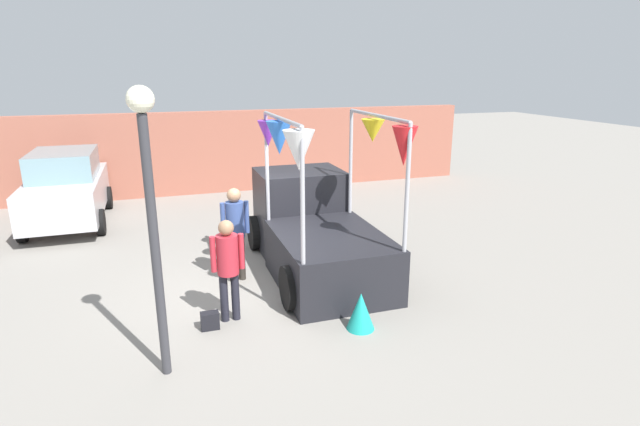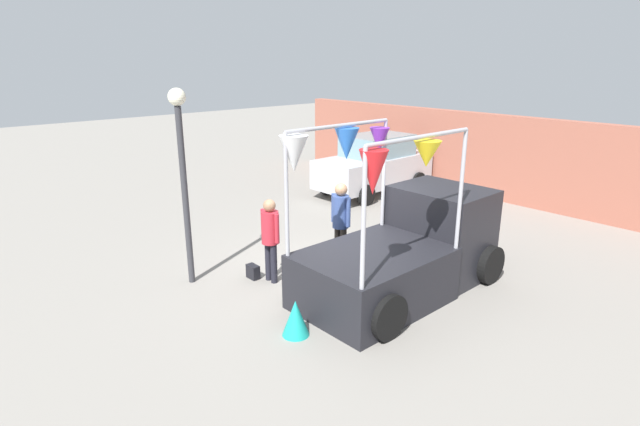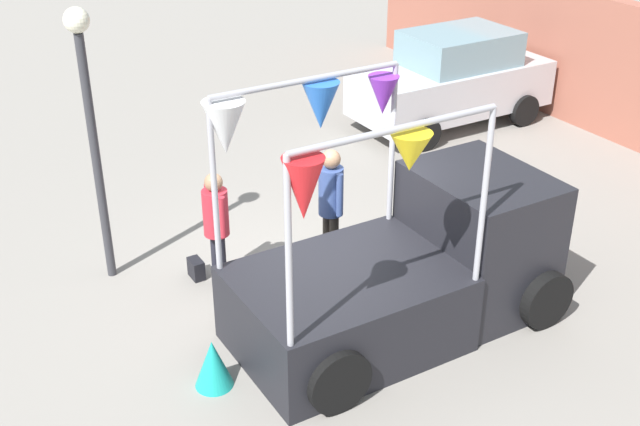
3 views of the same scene
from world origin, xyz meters
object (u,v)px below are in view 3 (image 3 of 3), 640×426
at_px(person_customer, 216,220).
at_px(handbag, 196,269).
at_px(vendor_truck, 415,261).
at_px(parked_car, 453,79).
at_px(folded_kite_bundle_teal, 213,363).
at_px(street_lamp, 89,109).
at_px(person_vendor, 331,198).

height_order(person_customer, handbag, person_customer).
relative_size(vendor_truck, person_customer, 2.42).
height_order(parked_car, folded_kite_bundle_teal, parked_car).
relative_size(parked_car, street_lamp, 1.07).
distance_m(parked_car, handbag, 7.37).
distance_m(vendor_truck, person_customer, 2.66).
distance_m(parked_car, street_lamp, 8.18).
relative_size(person_vendor, handbag, 6.45).
xyz_separation_m(street_lamp, folded_kite_bundle_teal, (2.91, 0.26, -2.16)).
bearing_deg(person_customer, handbag, -150.26).
bearing_deg(vendor_truck, parked_car, 137.28).
bearing_deg(vendor_truck, folded_kite_bundle_teal, -91.69).
bearing_deg(parked_car, person_customer, -64.00).
relative_size(handbag, folded_kite_bundle_teal, 0.47).
xyz_separation_m(vendor_truck, parked_car, (-5.15, 4.76, 0.09)).
distance_m(handbag, folded_kite_bundle_teal, 2.35).
distance_m(person_vendor, street_lamp, 3.35).
relative_size(parked_car, person_customer, 2.38).
height_order(handbag, street_lamp, street_lamp).
bearing_deg(street_lamp, vendor_truck, 44.92).
distance_m(person_vendor, folded_kite_bundle_teal, 3.00).
relative_size(vendor_truck, person_vendor, 2.26).
xyz_separation_m(handbag, street_lamp, (-0.68, -0.99, 2.32)).
height_order(parked_car, person_customer, parked_car).
height_order(parked_car, person_vendor, parked_car).
bearing_deg(person_customer, street_lamp, -130.96).
bearing_deg(parked_car, folded_kite_bundle_teal, -55.84).
distance_m(person_customer, handbag, 0.97).
bearing_deg(vendor_truck, person_customer, -137.52).
bearing_deg(handbag, person_customer, 29.74).
relative_size(street_lamp, folded_kite_bundle_teal, 6.23).
bearing_deg(street_lamp, parked_car, 105.61).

